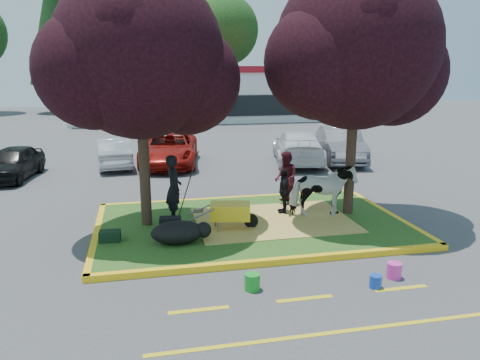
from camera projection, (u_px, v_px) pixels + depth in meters
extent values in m
plane|color=#424244|center=(252.00, 227.00, 12.77)|extent=(90.00, 90.00, 0.00)
cube|color=#245019|center=(252.00, 224.00, 12.75)|extent=(8.00, 5.00, 0.15)
cube|color=yellow|center=(280.00, 261.00, 10.30)|extent=(8.30, 0.16, 0.15)
cube|color=yellow|center=(233.00, 199.00, 15.20)|extent=(8.30, 0.16, 0.15)
cube|color=yellow|center=(97.00, 235.00, 11.91)|extent=(0.16, 5.30, 0.15)
cube|color=yellow|center=(388.00, 215.00, 13.59)|extent=(0.16, 5.30, 0.15)
cube|color=#D7BE58|center=(273.00, 220.00, 12.86)|extent=(4.20, 3.00, 0.01)
cylinder|color=black|center=(144.00, 159.00, 12.13)|extent=(0.28, 0.28, 3.53)
sphere|color=black|center=(139.00, 54.00, 11.51)|extent=(4.20, 4.20, 4.20)
sphere|color=black|center=(186.00, 80.00, 12.09)|extent=(2.86, 2.86, 2.86)
sphere|color=black|center=(95.00, 70.00, 11.10)|extent=(2.86, 2.86, 2.86)
cylinder|color=black|center=(351.00, 150.00, 13.09)|extent=(0.28, 0.28, 3.70)
sphere|color=black|center=(357.00, 47.00, 12.45)|extent=(4.40, 4.40, 4.40)
sphere|color=black|center=(392.00, 72.00, 13.04)|extent=(2.99, 2.99, 2.99)
sphere|color=black|center=(322.00, 62.00, 12.03)|extent=(2.99, 2.99, 2.99)
cube|color=yellow|center=(199.00, 310.00, 8.36)|extent=(1.10, 0.12, 0.01)
cube|color=yellow|center=(305.00, 299.00, 8.78)|extent=(1.10, 0.12, 0.01)
cube|color=yellow|center=(401.00, 288.00, 9.19)|extent=(1.10, 0.12, 0.01)
cube|color=yellow|center=(330.00, 333.00, 7.64)|extent=(6.00, 0.10, 0.01)
cube|color=silver|center=(197.00, 95.00, 39.33)|extent=(20.00, 8.00, 4.00)
cube|color=maroon|center=(196.00, 69.00, 38.83)|extent=(20.40, 8.40, 0.50)
cube|color=black|center=(203.00, 106.00, 35.62)|extent=(19.00, 0.10, 1.60)
cylinder|color=black|center=(62.00, 92.00, 45.42)|extent=(0.44, 0.44, 3.92)
cone|color=black|center=(56.00, 20.00, 43.85)|extent=(5.60, 5.60, 11.90)
cylinder|color=black|center=(146.00, 95.00, 48.59)|extent=(0.44, 0.44, 3.08)
sphere|color=#143811|center=(143.00, 42.00, 47.36)|extent=(6.16, 6.16, 6.16)
cylinder|color=black|center=(223.00, 92.00, 49.23)|extent=(0.44, 0.44, 3.64)
sphere|color=#143811|center=(223.00, 30.00, 47.78)|extent=(7.28, 7.28, 7.28)
cylinder|color=black|center=(294.00, 91.00, 51.37)|extent=(0.44, 0.44, 3.50)
cone|color=black|center=(295.00, 35.00, 49.98)|extent=(5.00, 5.00, 10.62)
cylinder|color=black|center=(365.00, 92.00, 52.10)|extent=(0.44, 0.44, 3.22)
sphere|color=#143811|center=(368.00, 41.00, 50.82)|extent=(6.44, 6.44, 6.44)
imported|color=silver|center=(322.00, 191.00, 13.00)|extent=(1.85, 1.00, 1.50)
ellipsoid|color=black|center=(178.00, 232.00, 11.08)|extent=(1.41, 1.01, 0.55)
imported|color=black|center=(174.00, 188.00, 12.65)|extent=(0.52, 0.72, 1.82)
imported|color=#4D1621|center=(286.00, 178.00, 14.21)|extent=(0.62, 0.80, 1.63)
imported|color=black|center=(284.00, 191.00, 13.38)|extent=(0.45, 0.80, 1.30)
cylinder|color=black|center=(251.00, 221.00, 12.22)|extent=(0.37, 0.14, 0.37)
cylinder|color=slate|center=(218.00, 228.00, 11.83)|extent=(0.04, 0.04, 0.26)
cylinder|color=slate|center=(215.00, 222.00, 12.25)|extent=(0.04, 0.04, 0.26)
cube|color=yellow|center=(230.00, 211.00, 12.03)|extent=(1.12, 0.80, 0.41)
cylinder|color=slate|center=(202.00, 215.00, 11.66)|extent=(0.66, 0.17, 0.34)
cylinder|color=slate|center=(200.00, 210.00, 12.08)|extent=(0.66, 0.17, 0.34)
cube|color=black|center=(170.00, 222.00, 12.23)|extent=(0.59, 0.37, 0.28)
cube|color=black|center=(110.00, 236.00, 11.26)|extent=(0.51, 0.34, 0.26)
cylinder|color=#179924|center=(252.00, 282.00, 9.10)|extent=(0.36, 0.36, 0.33)
cylinder|color=#F336AF|center=(394.00, 270.00, 9.62)|extent=(0.36, 0.36, 0.33)
cylinder|color=#1744BB|center=(376.00, 281.00, 9.20)|extent=(0.29, 0.29, 0.26)
imported|color=black|center=(13.00, 163.00, 18.20)|extent=(2.05, 3.94, 1.28)
imported|color=#ACADB4|center=(114.00, 152.00, 20.47)|extent=(1.76, 4.03, 1.29)
imported|color=maroon|center=(169.00, 149.00, 20.80)|extent=(3.10, 5.45, 1.44)
imported|color=white|center=(298.00, 147.00, 21.28)|extent=(3.16, 5.44, 1.48)
imported|color=slate|center=(341.00, 145.00, 21.59)|extent=(2.66, 4.97, 1.56)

